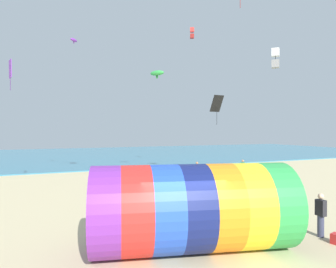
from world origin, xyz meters
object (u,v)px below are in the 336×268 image
object	(u,v)px
giant_inflatable_tube	(193,208)
kite_purple_parafoil	(74,40)
kite_red_box	(192,33)
kite_purple_diamond	(10,69)
kite_green_parafoil	(157,73)
kite_white_box	(275,58)
bystander_mid_beach	(197,171)
bystander_far_left	(186,182)
kite_handler	(321,215)
bystander_near_water	(243,169)
kite_black_diamond	(217,104)

from	to	relation	value
giant_inflatable_tube	kite_purple_parafoil	size ratio (longest dim) A/B	8.92
kite_red_box	kite_purple_diamond	size ratio (longest dim) A/B	0.55
kite_green_parafoil	kite_white_box	bearing A→B (deg)	-76.22
kite_purple_diamond	bystander_mid_beach	size ratio (longest dim) A/B	1.22
giant_inflatable_tube	kite_purple_diamond	distance (m)	14.99
kite_purple_parafoil	bystander_far_left	bearing A→B (deg)	-53.81
kite_green_parafoil	kite_white_box	xyz separation A→B (m)	(2.74, -11.17, -0.94)
kite_green_parafoil	kite_handler	bearing A→B (deg)	-89.04
giant_inflatable_tube	kite_green_parafoil	world-z (taller)	kite_green_parafoil
kite_purple_parafoil	kite_green_parafoil	bearing A→B (deg)	0.70
kite_purple_diamond	kite_white_box	size ratio (longest dim) A/B	1.64
kite_purple_parafoil	bystander_near_water	xyz separation A→B (m)	(13.04, -3.81, -10.18)
giant_inflatable_tube	kite_red_box	size ratio (longest dim) A/B	6.81
bystander_near_water	kite_purple_parafoil	bearing A→B (deg)	163.70
kite_purple_diamond	bystander_mid_beach	world-z (taller)	kite_purple_diamond
kite_handler	kite_white_box	size ratio (longest dim) A/B	1.43
kite_purple_parafoil	kite_white_box	size ratio (longest dim) A/B	0.69
kite_black_diamond	bystander_near_water	world-z (taller)	kite_black_diamond
kite_purple_parafoil	bystander_far_left	distance (m)	13.99
kite_handler	kite_white_box	xyz separation A→B (m)	(2.47, 4.99, 7.24)
kite_black_diamond	bystander_mid_beach	world-z (taller)	kite_black_diamond
kite_handler	bystander_near_water	world-z (taller)	kite_handler
kite_purple_diamond	bystander_mid_beach	bearing A→B (deg)	0.10
kite_black_diamond	kite_green_parafoil	bearing A→B (deg)	157.51
bystander_near_water	bystander_mid_beach	distance (m)	4.06
kite_red_box	kite_white_box	bearing A→B (deg)	-94.75
bystander_far_left	kite_green_parafoil	bearing A→B (deg)	81.29
kite_handler	kite_purple_parafoil	world-z (taller)	kite_purple_parafoil
kite_white_box	giant_inflatable_tube	bearing A→B (deg)	-150.65
kite_handler	bystander_far_left	world-z (taller)	bystander_far_left
giant_inflatable_tube	kite_handler	distance (m)	5.14
kite_handler	kite_red_box	bearing A→B (deg)	78.36
kite_black_diamond	kite_purple_diamond	distance (m)	15.96
kite_handler	kite_white_box	bearing A→B (deg)	63.69
giant_inflatable_tube	kite_purple_diamond	xyz separation A→B (m)	(-6.26, 12.05, 6.35)
kite_black_diamond	bystander_far_left	world-z (taller)	kite_black_diamond
kite_green_parafoil	bystander_far_left	bearing A→B (deg)	-98.71
giant_inflatable_tube	bystander_near_water	size ratio (longest dim) A/B	4.40
giant_inflatable_tube	bystander_mid_beach	world-z (taller)	giant_inflatable_tube
bystander_far_left	bystander_mid_beach	bearing A→B (deg)	54.08
kite_black_diamond	kite_purple_diamond	bearing A→B (deg)	-175.11
kite_handler	kite_purple_diamond	world-z (taller)	kite_purple_diamond
kite_black_diamond	kite_white_box	bearing A→B (deg)	-102.68
kite_handler	kite_green_parafoil	size ratio (longest dim) A/B	1.15
bystander_near_water	kite_green_parafoil	bearing A→B (deg)	147.50
kite_handler	kite_purple_parafoil	bearing A→B (deg)	114.10
kite_handler	kite_purple_parafoil	size ratio (longest dim) A/B	2.07
kite_handler	kite_purple_parafoil	xyz separation A→B (m)	(-7.19, 16.07, 10.16)
bystander_mid_beach	kite_black_diamond	bearing A→B (deg)	26.23
kite_green_parafoil	bystander_mid_beach	distance (m)	9.12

